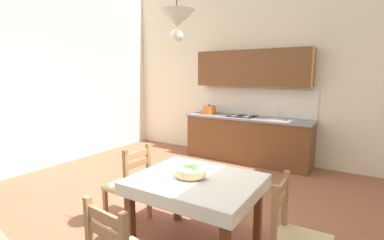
# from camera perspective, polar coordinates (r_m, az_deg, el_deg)

# --- Properties ---
(ground_plane) EXTENTS (6.39, 6.32, 0.10)m
(ground_plane) POSITION_cam_1_polar(r_m,az_deg,el_deg) (3.87, -5.62, -18.21)
(ground_plane) COLOR #935B42
(wall_back) EXTENTS (6.39, 0.12, 4.21)m
(wall_back) POSITION_cam_1_polar(r_m,az_deg,el_deg) (6.02, 12.00, 12.59)
(wall_back) COLOR silver
(wall_back) RESTS_ON ground_plane
(wall_left) EXTENTS (0.12, 6.32, 4.21)m
(wall_left) POSITION_cam_1_polar(r_m,az_deg,el_deg) (5.78, -30.15, 11.71)
(wall_left) COLOR silver
(wall_left) RESTS_ON ground_plane
(kitchen_cabinetry) EXTENTS (2.49, 0.63, 2.20)m
(kitchen_cabinetry) POSITION_cam_1_polar(r_m,az_deg,el_deg) (5.73, 11.25, 0.24)
(kitchen_cabinetry) COLOR brown
(kitchen_cabinetry) RESTS_ON ground_plane
(dining_table) EXTENTS (1.19, 1.00, 0.75)m
(dining_table) POSITION_cam_1_polar(r_m,az_deg,el_deg) (2.80, 0.83, -14.25)
(dining_table) COLOR brown
(dining_table) RESTS_ON ground_plane
(dining_chair_window_side) EXTENTS (0.43, 0.43, 0.93)m
(dining_chair_window_side) POSITION_cam_1_polar(r_m,az_deg,el_deg) (2.55, 20.36, -21.76)
(dining_chair_window_side) COLOR #D1BC89
(dining_chair_window_side) RESTS_ON ground_plane
(dining_chair_tv_side) EXTENTS (0.42, 0.42, 0.93)m
(dining_chair_tv_side) POSITION_cam_1_polar(r_m,az_deg,el_deg) (3.47, -12.49, -12.85)
(dining_chair_tv_side) COLOR #D1BC89
(dining_chair_tv_side) RESTS_ON ground_plane
(fruit_bowl) EXTENTS (0.30, 0.30, 0.12)m
(fruit_bowl) POSITION_cam_1_polar(r_m,az_deg,el_deg) (2.75, -0.16, -10.33)
(fruit_bowl) COLOR tan
(fruit_bowl) RESTS_ON dining_table
(pendant_lamp) EXTENTS (0.32, 0.32, 0.81)m
(pendant_lamp) POSITION_cam_1_polar(r_m,az_deg,el_deg) (2.58, -3.11, 19.51)
(pendant_lamp) COLOR black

